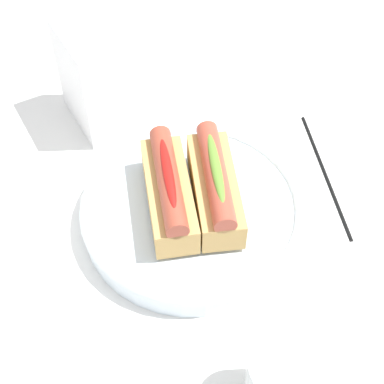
# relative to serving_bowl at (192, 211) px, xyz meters

# --- Properties ---
(ground_plane) EXTENTS (2.40, 2.40, 0.00)m
(ground_plane) POSITION_rel_serving_bowl_xyz_m (0.02, -0.02, -0.02)
(ground_plane) COLOR white
(serving_bowl) EXTENTS (0.27, 0.27, 0.04)m
(serving_bowl) POSITION_rel_serving_bowl_xyz_m (0.00, 0.00, 0.00)
(serving_bowl) COLOR silver
(serving_bowl) RESTS_ON ground_plane
(hotdog_front) EXTENTS (0.16, 0.08, 0.06)m
(hotdog_front) POSITION_rel_serving_bowl_xyz_m (-0.00, -0.03, 0.04)
(hotdog_front) COLOR tan
(hotdog_front) RESTS_ON serving_bowl
(hotdog_back) EXTENTS (0.16, 0.07, 0.06)m
(hotdog_back) POSITION_rel_serving_bowl_xyz_m (0.00, 0.03, 0.04)
(hotdog_back) COLOR tan
(hotdog_back) RESTS_ON serving_bowl
(napkin_box) EXTENTS (0.12, 0.07, 0.15)m
(napkin_box) POSITION_rel_serving_bowl_xyz_m (0.22, 0.08, 0.06)
(napkin_box) COLOR white
(napkin_box) RESTS_ON ground_plane
(chopstick_near) EXTENTS (0.22, 0.04, 0.01)m
(chopstick_near) POSITION_rel_serving_bowl_xyz_m (0.02, -0.19, -0.02)
(chopstick_near) COLOR black
(chopstick_near) RESTS_ON ground_plane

